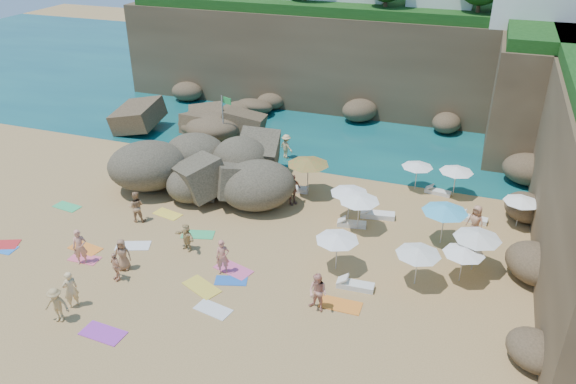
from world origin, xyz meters
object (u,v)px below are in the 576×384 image
(parasol_2, at_px, (457,169))
(person_stand_5, at_px, (208,157))
(person_stand_0, at_px, (80,247))
(flag_pole, at_px, (224,116))
(lounger_0, at_px, (352,224))
(person_stand_2, at_px, (286,146))
(person_stand_6, at_px, (70,289))
(person_stand_4, at_px, (476,222))
(person_stand_1, at_px, (136,207))
(rock_outcrop, at_px, (217,186))
(parasol_0, at_px, (350,190))
(parasol_1, at_px, (418,165))
(person_stand_3, at_px, (293,190))

(parasol_2, relative_size, person_stand_5, 1.33)
(person_stand_0, bearing_deg, flag_pole, 54.84)
(flag_pole, relative_size, lounger_0, 2.59)
(person_stand_2, relative_size, person_stand_6, 0.95)
(person_stand_4, bearing_deg, parasol_2, 135.07)
(person_stand_1, distance_m, person_stand_2, 12.22)
(parasol_2, xyz_separation_m, lounger_0, (-5.05, -5.68, -1.67))
(flag_pole, bearing_deg, person_stand_4, -19.17)
(person_stand_4, bearing_deg, flag_pole, -171.90)
(person_stand_1, distance_m, person_stand_6, 7.66)
(person_stand_4, relative_size, person_stand_6, 1.04)
(person_stand_0, relative_size, person_stand_4, 0.99)
(parasol_2, xyz_separation_m, person_stand_6, (-15.24, -16.78, -0.86))
(person_stand_4, bearing_deg, person_stand_1, -138.39)
(person_stand_0, bearing_deg, rock_outcrop, 43.35)
(parasol_2, bearing_deg, parasol_0, -136.89)
(parasol_1, distance_m, person_stand_1, 17.17)
(person_stand_1, height_order, person_stand_3, person_stand_3)
(flag_pole, height_order, person_stand_2, flag_pole)
(person_stand_4, bearing_deg, person_stand_2, -178.93)
(person_stand_5, bearing_deg, person_stand_4, -43.83)
(flag_pole, relative_size, person_stand_5, 2.71)
(parasol_1, height_order, person_stand_0, person_stand_0)
(person_stand_0, xyz_separation_m, person_stand_5, (0.86, 12.34, -0.19))
(parasol_1, xyz_separation_m, parasol_2, (2.36, -0.08, 0.09))
(person_stand_0, relative_size, person_stand_5, 1.24)
(parasol_0, height_order, lounger_0, parasol_0)
(parasol_2, xyz_separation_m, person_stand_1, (-16.73, -9.27, -0.86))
(flag_pole, xyz_separation_m, parasol_1, (13.90, -1.47, -0.97))
(person_stand_2, bearing_deg, rock_outcrop, 93.10)
(parasol_0, xyz_separation_m, parasol_1, (3.07, 5.16, -0.19))
(person_stand_3, bearing_deg, person_stand_4, -55.62)
(person_stand_3, bearing_deg, parasol_1, -20.69)
(lounger_0, xyz_separation_m, person_stand_1, (-11.69, -3.58, 0.81))
(person_stand_0, distance_m, person_stand_1, 4.56)
(person_stand_6, bearing_deg, person_stand_1, -139.55)
(flag_pole, xyz_separation_m, person_stand_1, (-0.48, -10.82, -1.74))
(person_stand_0, relative_size, person_stand_1, 1.03)
(person_stand_4, bearing_deg, person_stand_0, -126.27)
(person_stand_0, relative_size, person_stand_2, 1.09)
(lounger_0, distance_m, person_stand_6, 15.09)
(rock_outcrop, bearing_deg, person_stand_6, -93.49)
(parasol_1, bearing_deg, person_stand_3, -146.34)
(flag_pole, bearing_deg, person_stand_1, -92.51)
(parasol_1, relative_size, person_stand_4, 1.01)
(parasol_2, xyz_separation_m, person_stand_5, (-16.17, -1.48, -1.02))
(flag_pole, relative_size, person_stand_6, 2.25)
(parasol_2, height_order, person_stand_6, parasol_2)
(person_stand_4, relative_size, person_stand_5, 1.26)
(lounger_0, bearing_deg, parasol_2, 38.46)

